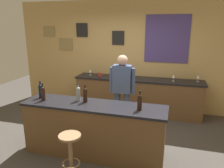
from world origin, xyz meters
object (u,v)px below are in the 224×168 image
at_px(wine_glass_c, 198,77).
at_px(coffee_mug, 100,75).
at_px(wine_bottle_e, 140,101).
at_px(wine_bottle_d, 85,94).
at_px(wine_bottle_a, 41,90).
at_px(wine_glass_b, 174,77).
at_px(bar_stool, 70,149).
at_px(wine_glass_a, 90,71).
at_px(wine_bottle_b, 43,93).
at_px(wine_bottle_c, 78,93).
at_px(bartender, 122,89).

relative_size(wine_glass_c, coffee_mug, 1.24).
bearing_deg(wine_glass_c, wine_bottle_e, -115.19).
bearing_deg(wine_bottle_d, coffee_mug, 102.26).
relative_size(wine_bottle_a, wine_glass_b, 1.97).
bearing_deg(wine_bottle_a, bar_stool, -38.08).
bearing_deg(wine_bottle_e, wine_glass_b, 77.05).
height_order(wine_bottle_d, wine_glass_b, wine_bottle_d).
xyz_separation_m(wine_glass_a, coffee_mug, (0.28, -0.06, -0.06)).
distance_m(wine_bottle_b, wine_bottle_c, 0.60).
bearing_deg(wine_glass_c, wine_bottle_a, -143.36).
height_order(wine_bottle_a, wine_bottle_b, same).
bearing_deg(wine_bottle_e, bar_stool, -144.94).
bearing_deg(coffee_mug, wine_bottle_d, -77.74).
relative_size(wine_bottle_a, wine_bottle_e, 1.00).
bearing_deg(wine_bottle_b, wine_bottle_d, 9.92).
xyz_separation_m(bartender, wine_bottle_a, (-1.28, -0.89, 0.12)).
bearing_deg(wine_bottle_c, wine_bottle_b, -165.31).
relative_size(wine_bottle_d, wine_glass_a, 1.97).
distance_m(wine_glass_a, wine_glass_b, 2.11).
height_order(bartender, wine_bottle_c, bartender).
distance_m(wine_bottle_a, wine_bottle_d, 0.85).
bearing_deg(bartender, wine_glass_b, 47.60).
xyz_separation_m(wine_bottle_a, wine_bottle_b, (0.12, -0.12, 0.00)).
distance_m(wine_bottle_c, wine_bottle_d, 0.14).
distance_m(wine_bottle_b, wine_bottle_d, 0.74).
distance_m(wine_bottle_a, coffee_mug, 2.00).
xyz_separation_m(wine_glass_a, wine_glass_b, (2.11, -0.05, 0.00)).
bearing_deg(coffee_mug, wine_glass_a, 168.02).
bearing_deg(wine_glass_b, coffee_mug, -179.69).
height_order(wine_bottle_a, coffee_mug, wine_bottle_a).
distance_m(bartender, wine_bottle_c, 1.03).
bearing_deg(bar_stool, wine_bottle_a, 141.92).
bearing_deg(wine_glass_b, wine_bottle_a, -138.97).
bearing_deg(bar_stool, wine_bottle_e, 35.06).
distance_m(wine_glass_b, coffee_mug, 1.83).
relative_size(bar_stool, wine_bottle_c, 2.22).
height_order(wine_bottle_d, wine_bottle_e, same).
height_order(wine_bottle_b, wine_bottle_c, same).
bearing_deg(wine_glass_a, wine_bottle_c, -74.08).
distance_m(wine_bottle_b, wine_glass_a, 2.13).
height_order(bar_stool, wine_glass_c, wine_glass_c).
height_order(wine_bottle_c, wine_glass_a, wine_bottle_c).
bearing_deg(wine_bottle_a, wine_glass_b, 41.03).
height_order(wine_bottle_c, coffee_mug, wine_bottle_c).
relative_size(bartender, wine_bottle_d, 5.29).
height_order(wine_bottle_a, wine_bottle_c, same).
height_order(bar_stool, coffee_mug, coffee_mug).
distance_m(wine_bottle_d, wine_glass_b, 2.41).
height_order(wine_bottle_b, wine_bottle_d, same).
bearing_deg(wine_bottle_b, bar_stool, -37.21).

